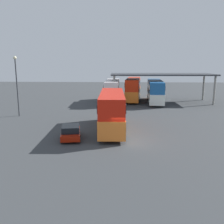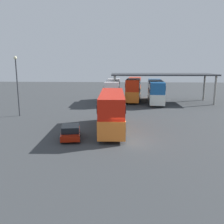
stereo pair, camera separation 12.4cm
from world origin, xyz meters
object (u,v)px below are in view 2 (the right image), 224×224
(double_decker_main, at_px, (112,110))
(double_decker_near_canopy, at_px, (113,90))
(double_decker_far_right, at_px, (156,91))
(parked_hatchback, at_px, (71,132))
(lamppost_tall, at_px, (17,79))
(double_decker_mid_row, at_px, (134,88))

(double_decker_main, relative_size, double_decker_near_canopy, 1.00)
(double_decker_main, bearing_deg, double_decker_far_right, -22.51)
(parked_hatchback, bearing_deg, lamppost_tall, 33.02)
(double_decker_near_canopy, distance_m, double_decker_mid_row, 4.61)
(double_decker_mid_row, bearing_deg, double_decker_main, 176.98)
(lamppost_tall, bearing_deg, parked_hatchback, -46.86)
(double_decker_far_right, relative_size, lamppost_tall, 1.40)
(double_decker_near_canopy, distance_m, lamppost_tall, 17.65)
(parked_hatchback, height_order, double_decker_far_right, double_decker_far_right)
(lamppost_tall, bearing_deg, double_decker_far_right, 31.53)
(double_decker_mid_row, distance_m, lamppost_tall, 22.11)
(double_decker_main, height_order, double_decker_near_canopy, double_decker_main)
(double_decker_mid_row, height_order, lamppost_tall, lamppost_tall)
(double_decker_main, xyz_separation_m, double_decker_near_canopy, (-0.77, 18.83, -0.02))
(double_decker_mid_row, relative_size, lamppost_tall, 1.34)
(double_decker_near_canopy, bearing_deg, double_decker_far_right, -89.40)
(parked_hatchback, distance_m, lamppost_tall, 14.29)
(double_decker_far_right, bearing_deg, lamppost_tall, 125.02)
(double_decker_near_canopy, bearing_deg, double_decker_main, -177.61)
(double_decker_near_canopy, xyz_separation_m, double_decker_mid_row, (3.91, 2.44, 0.11))
(double_decker_main, xyz_separation_m, double_decker_far_right, (7.04, 18.91, -0.03))
(double_decker_main, bearing_deg, lamppost_tall, 61.43)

